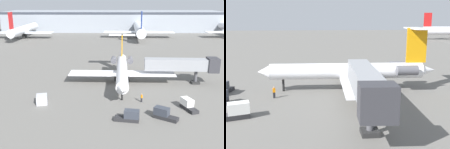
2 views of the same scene
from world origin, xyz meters
The scene contains 6 objects.
ground_plane centered at (0.00, 0.00, -0.05)m, with size 400.00×400.00×0.10m, color #66635E.
regional_jet centered at (2.64, 1.52, 3.23)m, with size 24.49×28.26×9.87m.
jet_bridge centered at (17.12, 0.96, 4.42)m, with size 16.66×3.57×6.10m.
ground_crew_marshaller centered at (6.10, -10.50, 0.86)m, with size 0.33×0.44×1.69m.
baggage_tug_lead centered at (14.04, -13.71, 0.84)m, with size 2.59×4.24×1.90m.
cargo_container_uld centered at (-12.70, -11.43, 0.81)m, with size 2.48×2.89×1.62m.
Camera 2 is at (44.47, -4.37, 11.50)m, focal length 43.45 mm.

